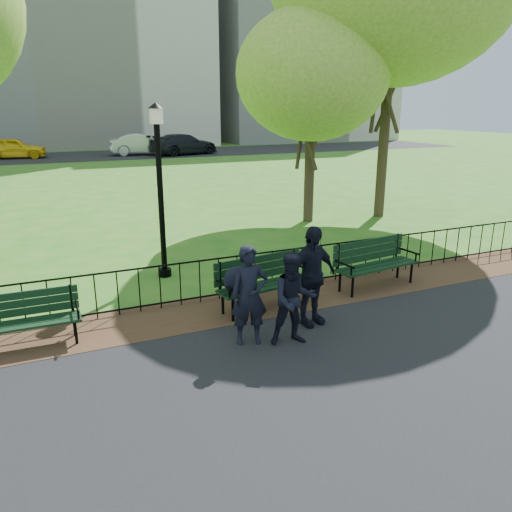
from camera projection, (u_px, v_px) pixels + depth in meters
name	position (u px, v px, depth m)	size (l,w,h in m)	color
ground	(270.00, 337.00, 8.54)	(120.00, 120.00, 0.00)	#23661A
asphalt_path	(402.00, 461.00, 5.56)	(60.00, 9.20, 0.01)	black
dirt_strip	(237.00, 306.00, 9.84)	(60.00, 1.60, 0.01)	#352415
far_street	(78.00, 156.00, 39.13)	(70.00, 9.00, 0.01)	black
iron_fence	(228.00, 275.00, 10.14)	(24.06, 0.06, 1.00)	black
apartment_east	(294.00, 31.00, 57.18)	(20.00, 15.00, 24.00)	beige
park_bench_main	(251.00, 278.00, 9.37)	(2.01, 0.86, 1.10)	black
park_bench_left_a	(23.00, 314.00, 8.08)	(1.75, 0.56, 0.99)	black
park_bench_right_a	(374.00, 258.00, 10.79)	(2.03, 0.84, 1.12)	black
lamppost	(160.00, 186.00, 11.02)	(0.35, 0.35, 3.88)	black
tree_near_e	(312.00, 75.00, 15.81)	(4.92, 4.92, 6.85)	#2D2116
person_left	(249.00, 295.00, 8.11)	(0.61, 0.40, 1.67)	black
person_mid	(294.00, 299.00, 8.10)	(0.76, 0.39, 1.56)	black
person_right	(311.00, 276.00, 8.81)	(1.06, 0.44, 1.81)	black
taxi	(14.00, 148.00, 37.21)	(1.82, 4.52, 1.54)	yellow
sedan_silver	(142.00, 144.00, 40.00)	(1.77, 5.07, 1.67)	#A7A9AF
sedan_dark	(184.00, 144.00, 40.19)	(2.30, 5.66, 1.64)	black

